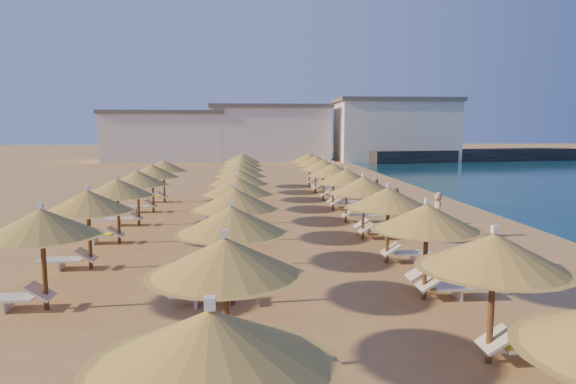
{
  "coord_description": "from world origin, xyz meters",
  "views": [
    {
      "loc": [
        -2.58,
        -20.65,
        4.46
      ],
      "look_at": [
        -0.67,
        4.0,
        1.3
      ],
      "focal_mm": 32.0,
      "sensor_mm": 36.0,
      "label": 1
    }
  ],
  "objects": [
    {
      "name": "hotel_blocks",
      "position": [
        2.34,
        46.93,
        3.7
      ],
      "size": [
        45.53,
        10.37,
        8.1
      ],
      "color": "silver",
      "rests_on": "ground"
    },
    {
      "name": "beachgoer_a",
      "position": [
        4.92,
        -0.94,
        0.93
      ],
      "size": [
        0.51,
        0.72,
        1.87
      ],
      "primitive_type": "imported",
      "rotation": [
        0.0,
        0.0,
        -1.66
      ],
      "color": "tan",
      "rests_on": "ground"
    },
    {
      "name": "parasol_row_east",
      "position": [
        1.93,
        0.9,
        2.13
      ],
      "size": [
        2.87,
        35.32,
        2.65
      ],
      "color": "brown",
      "rests_on": "ground"
    },
    {
      "name": "ground",
      "position": [
        0.0,
        0.0,
        0.0
      ],
      "size": [
        220.0,
        220.0,
        0.0
      ],
      "primitive_type": "plane",
      "color": "tan",
      "rests_on": "ground"
    },
    {
      "name": "beachgoer_c",
      "position": [
        4.7,
        8.03,
        0.77
      ],
      "size": [
        0.98,
        0.67,
        1.55
      ],
      "primitive_type": "imported",
      "rotation": [
        0.0,
        0.0,
        -0.36
      ],
      "color": "tan",
      "rests_on": "ground"
    },
    {
      "name": "jetty",
      "position": [
        27.08,
        44.46,
        0.75
      ],
      "size": [
        30.2,
        9.86,
        1.5
      ],
      "primitive_type": "cube",
      "rotation": [
        0.0,
        0.0,
        0.2
      ],
      "color": "black",
      "rests_on": "ground"
    },
    {
      "name": "parasol_row_west",
      "position": [
        -3.01,
        0.9,
        2.13
      ],
      "size": [
        2.87,
        35.32,
        2.65
      ],
      "color": "brown",
      "rests_on": "ground"
    },
    {
      "name": "beachgoer_b",
      "position": [
        3.95,
        1.64,
        0.87
      ],
      "size": [
        0.7,
        0.88,
        1.74
      ],
      "primitive_type": "imported",
      "rotation": [
        0.0,
        0.0,
        -1.53
      ],
      "color": "tan",
      "rests_on": "ground"
    },
    {
      "name": "parasol_row_inland",
      "position": [
        -7.55,
        0.9,
        2.13
      ],
      "size": [
        2.87,
        20.9,
        2.65
      ],
      "color": "brown",
      "rests_on": "ground"
    },
    {
      "name": "loungers",
      "position": [
        -1.9,
        0.8,
        0.34
      ],
      "size": [
        12.6,
        33.07,
        0.66
      ],
      "color": "silver",
      "rests_on": "ground"
    }
  ]
}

